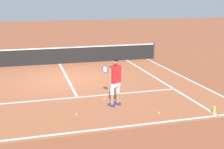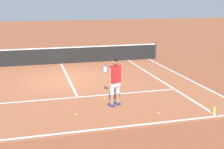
# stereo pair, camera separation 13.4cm
# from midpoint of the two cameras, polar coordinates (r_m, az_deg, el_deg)

# --- Properties ---
(ground_plane) EXTENTS (80.00, 80.00, 0.00)m
(ground_plane) POSITION_cam_midpoint_polar(r_m,az_deg,el_deg) (14.45, -7.97, -0.82)
(ground_plane) COLOR #9E5133
(court_inner_surface) EXTENTS (10.98, 9.90, 0.00)m
(court_inner_surface) POSITION_cam_midpoint_polar(r_m,az_deg,el_deg) (13.31, -7.33, -2.10)
(court_inner_surface) COLOR #B2603D
(court_inner_surface) RESTS_ON ground
(line_baseline) EXTENTS (10.98, 0.10, 0.01)m
(line_baseline) POSITION_cam_midpoint_polar(r_m,az_deg,el_deg) (8.90, -3.11, -10.43)
(line_baseline) COLOR white
(line_baseline) RESTS_ON ground
(line_service) EXTENTS (8.23, 0.10, 0.01)m
(line_service) POSITION_cam_midpoint_polar(r_m,az_deg,el_deg) (11.75, -6.23, -4.28)
(line_service) COLOR white
(line_service) RESTS_ON ground
(line_centre_service) EXTENTS (0.10, 6.40, 0.01)m
(line_centre_service) POSITION_cam_midpoint_polar(r_m,az_deg,el_deg) (14.79, -8.14, -0.46)
(line_centre_service) COLOR white
(line_centre_service) RESTS_ON ground
(line_singles_right) EXTENTS (0.10, 9.50, 0.01)m
(line_singles_right) POSITION_cam_midpoint_polar(r_m,az_deg,el_deg) (14.40, 9.11, -0.90)
(line_singles_right) COLOR white
(line_singles_right) RESTS_ON ground
(line_doubles_right) EXTENTS (0.10, 9.50, 0.01)m
(line_doubles_right) POSITION_cam_midpoint_polar(r_m,az_deg,el_deg) (15.00, 13.92, -0.54)
(line_doubles_right) COLOR white
(line_doubles_right) RESTS_ON ground
(tennis_net) EXTENTS (11.96, 0.08, 1.07)m
(tennis_net) POSITION_cam_midpoint_polar(r_m,az_deg,el_deg) (17.80, -9.46, 3.60)
(tennis_net) COLOR #333338
(tennis_net) RESTS_ON ground
(tennis_player) EXTENTS (0.55, 1.23, 1.71)m
(tennis_player) POSITION_cam_midpoint_polar(r_m,az_deg,el_deg) (10.52, 0.85, -0.80)
(tennis_player) COLOR navy
(tennis_player) RESTS_ON ground
(tennis_ball_near_feet) EXTENTS (0.07, 0.07, 0.07)m
(tennis_ball_near_feet) POSITION_cam_midpoint_polar(r_m,az_deg,el_deg) (10.16, 9.17, -7.20)
(tennis_ball_near_feet) COLOR #CCE02D
(tennis_ball_near_feet) RESTS_ON ground
(tennis_ball_by_baseline) EXTENTS (0.07, 0.07, 0.07)m
(tennis_ball_by_baseline) POSITION_cam_midpoint_polar(r_m,az_deg,el_deg) (11.43, -1.10, -4.57)
(tennis_ball_by_baseline) COLOR #CCE02D
(tennis_ball_by_baseline) RESTS_ON ground
(tennis_ball_mid_court) EXTENTS (0.07, 0.07, 0.07)m
(tennis_ball_mid_court) POSITION_cam_midpoint_polar(r_m,az_deg,el_deg) (9.98, -6.44, -7.51)
(tennis_ball_mid_court) COLOR #CCE02D
(tennis_ball_mid_court) RESTS_ON ground
(water_bottle) EXTENTS (0.07, 0.07, 0.26)m
(water_bottle) POSITION_cam_midpoint_polar(r_m,az_deg,el_deg) (10.55, 19.14, -6.46)
(water_bottle) COLOR yellow
(water_bottle) RESTS_ON ground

